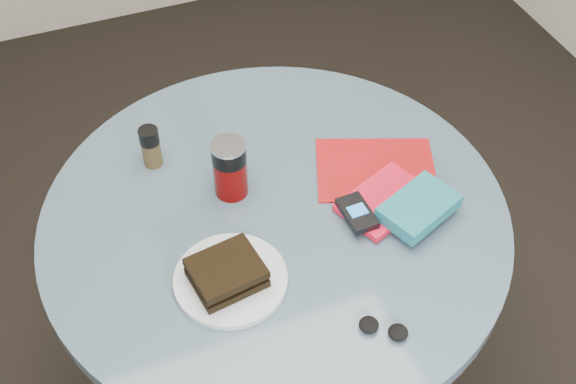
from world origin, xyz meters
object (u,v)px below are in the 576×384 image
object	(u,v)px
pepper_grinder	(151,147)
novel	(419,207)
plate	(231,280)
soda_can	(230,168)
magazine	(376,169)
headphones	(383,329)
sandwich	(227,273)
mp3_player	(357,213)
table	(276,258)
red_book	(384,201)

from	to	relation	value
pepper_grinder	novel	xyz separation A→B (m)	(0.48, -0.36, -0.02)
plate	soda_can	xyz separation A→B (m)	(0.08, 0.23, 0.06)
magazine	headphones	bearing A→B (deg)	-93.23
soda_can	novel	distance (m)	0.40
sandwich	headphones	distance (m)	0.31
sandwich	headphones	world-z (taller)	sandwich
magazine	mp3_player	distance (m)	0.16
magazine	plate	bearing A→B (deg)	-135.69
mp3_player	headphones	size ratio (longest dim) A/B	1.04
novel	headphones	distance (m)	0.29
pepper_grinder	mp3_player	xyz separation A→B (m)	(0.35, -0.33, -0.02)
table	pepper_grinder	xyz separation A→B (m)	(-0.20, 0.24, 0.22)
table	headphones	bearing A→B (deg)	-76.63
soda_can	mp3_player	xyz separation A→B (m)	(0.22, -0.18, -0.04)
pepper_grinder	mp3_player	world-z (taller)	pepper_grinder
pepper_grinder	headphones	bearing A→B (deg)	-63.83
mp3_player	novel	bearing A→B (deg)	-17.32
soda_can	pepper_grinder	world-z (taller)	soda_can
plate	headphones	size ratio (longest dim) A/B	2.33
table	magazine	xyz separation A→B (m)	(0.25, 0.03, 0.17)
novel	pepper_grinder	bearing A→B (deg)	120.41
headphones	soda_can	bearing A→B (deg)	108.78
plate	red_book	bearing A→B (deg)	11.09
table	magazine	world-z (taller)	magazine
pepper_grinder	magazine	bearing A→B (deg)	-23.85
table	pepper_grinder	bearing A→B (deg)	130.90
table	headphones	size ratio (longest dim) A/B	10.40
table	sandwich	world-z (taller)	sandwich
magazine	headphones	xyz separation A→B (m)	(-0.17, -0.38, 0.01)
table	red_book	size ratio (longest dim) A/B	5.25
mp3_player	magazine	bearing A→B (deg)	49.31
novel	mp3_player	size ratio (longest dim) A/B	1.61
soda_can	red_book	xyz separation A→B (m)	(0.29, -0.16, -0.06)
headphones	mp3_player	bearing A→B (deg)	75.66
sandwich	mp3_player	xyz separation A→B (m)	(0.30, 0.05, -0.01)
plate	magazine	distance (m)	0.44
plate	table	bearing A→B (deg)	43.91
sandwich	soda_can	distance (m)	0.25
sandwich	magazine	xyz separation A→B (m)	(0.41, 0.18, -0.04)
plate	headphones	world-z (taller)	headphones
table	soda_can	xyz separation A→B (m)	(-0.07, 0.09, 0.23)
soda_can	magazine	distance (m)	0.33
table	plate	xyz separation A→B (m)	(-0.14, -0.14, 0.17)
sandwich	novel	bearing A→B (deg)	2.06
red_book	novel	size ratio (longest dim) A/B	1.18
mp3_player	headphones	distance (m)	0.27
sandwich	magazine	distance (m)	0.44
red_book	headphones	xyz separation A→B (m)	(-0.14, -0.28, -0.00)
red_book	soda_can	bearing A→B (deg)	129.61
table	mp3_player	world-z (taller)	mp3_player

